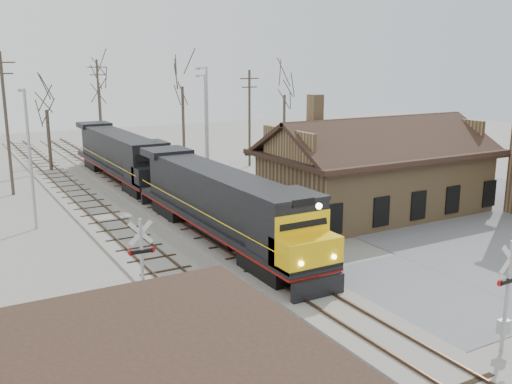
% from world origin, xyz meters
% --- Properties ---
extents(ground, '(140.00, 140.00, 0.00)m').
position_xyz_m(ground, '(0.00, 0.00, 0.00)').
color(ground, gray).
rests_on(ground, ground).
extents(road, '(60.00, 9.00, 0.03)m').
position_xyz_m(road, '(0.00, 0.00, 0.01)').
color(road, slate).
rests_on(road, ground).
extents(track_main, '(3.40, 90.00, 0.24)m').
position_xyz_m(track_main, '(0.00, 15.00, 0.07)').
color(track_main, gray).
rests_on(track_main, ground).
extents(track_siding, '(3.40, 90.00, 0.24)m').
position_xyz_m(track_siding, '(-4.50, 15.00, 0.07)').
color(track_siding, gray).
rests_on(track_siding, ground).
extents(depot, '(15.20, 9.31, 7.90)m').
position_xyz_m(depot, '(11.99, 12.00, 2.41)').
color(depot, '#9C7B50').
rests_on(depot, ground).
extents(locomotive_lead, '(2.84, 19.02, 4.22)m').
position_xyz_m(locomotive_lead, '(0.00, 10.69, 2.22)').
color(locomotive_lead, black).
rests_on(locomotive_lead, ground).
extents(locomotive_trailing, '(2.84, 19.02, 3.99)m').
position_xyz_m(locomotive_trailing, '(0.00, 29.98, 2.22)').
color(locomotive_trailing, black).
rests_on(locomotive_trailing, ground).
extents(crossbuck_near, '(1.16, 0.30, 4.06)m').
position_xyz_m(crossbuck_near, '(3.08, -4.99, 1.91)').
color(crossbuck_near, '#A5A8AD').
rests_on(crossbuck_near, ground).
extents(crossbuck_far, '(1.11, 0.29, 3.89)m').
position_xyz_m(crossbuck_far, '(-6.78, 4.51, 1.84)').
color(crossbuck_far, '#A5A8AD').
rests_on(crossbuck_far, ground).
extents(streetlight_a, '(0.25, 2.04, 8.44)m').
position_xyz_m(streetlight_a, '(-8.69, 19.09, 4.75)').
color(streetlight_a, '#A5A8AD').
rests_on(streetlight_a, ground).
extents(streetlight_b, '(0.25, 2.04, 9.55)m').
position_xyz_m(streetlight_b, '(5.62, 25.00, 5.32)').
color(streetlight_b, '#A5A8AD').
rests_on(streetlight_b, ground).
extents(streetlight_c, '(0.25, 2.04, 8.76)m').
position_xyz_m(streetlight_c, '(9.01, 32.78, 4.92)').
color(streetlight_c, '#A5A8AD').
rests_on(streetlight_c, ground).
extents(utility_pole_a, '(2.00, 0.24, 10.69)m').
position_xyz_m(utility_pole_a, '(-8.69, 29.45, 5.57)').
color(utility_pole_a, '#382D23').
rests_on(utility_pole_a, ground).
extents(utility_pole_b, '(2.00, 0.24, 10.15)m').
position_xyz_m(utility_pole_b, '(2.29, 45.15, 5.30)').
color(utility_pole_b, '#382D23').
rests_on(utility_pole_b, ground).
extents(utility_pole_c, '(2.00, 0.24, 9.18)m').
position_xyz_m(utility_pole_c, '(12.96, 31.18, 4.81)').
color(utility_pole_c, '#382D23').
rests_on(utility_pole_c, ground).
extents(tree_b, '(3.78, 3.78, 9.26)m').
position_xyz_m(tree_b, '(-4.35, 37.88, 6.58)').
color(tree_b, '#382D23').
rests_on(tree_b, ground).
extents(tree_c, '(4.82, 4.82, 11.80)m').
position_xyz_m(tree_c, '(2.99, 47.65, 8.40)').
color(tree_c, '#382D23').
rests_on(tree_c, ground).
extents(tree_d, '(4.94, 4.94, 12.10)m').
position_xyz_m(tree_d, '(9.49, 39.27, 8.62)').
color(tree_d, '#382D23').
rests_on(tree_d, ground).
extents(tree_e, '(4.15, 4.15, 10.16)m').
position_xyz_m(tree_e, '(21.81, 38.89, 7.23)').
color(tree_e, '#382D23').
rests_on(tree_e, ground).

